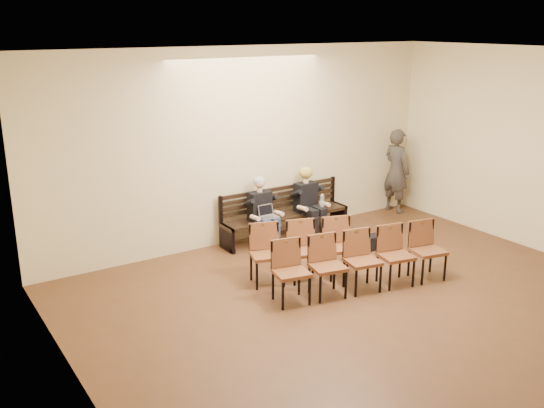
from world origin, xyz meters
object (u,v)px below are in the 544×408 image
(water_bottle, at_px, (322,207))
(chair_row_back, at_px, (304,251))
(laptop, at_px, (270,218))
(passerby, at_px, (397,164))
(seated_man, at_px, (263,214))
(seated_woman, at_px, (309,204))
(bag, at_px, (374,242))
(chair_row_front, at_px, (363,262))
(bench, at_px, (286,226))

(water_bottle, bearing_deg, chair_row_back, -135.12)
(laptop, relative_size, passerby, 0.15)
(chair_row_back, bearing_deg, seated_man, 98.66)
(seated_woman, distance_m, bag, 1.42)
(seated_man, height_order, passerby, passerby)
(chair_row_front, bearing_deg, passerby, 50.90)
(bench, distance_m, passerby, 2.97)
(bench, height_order, seated_woman, seated_woman)
(chair_row_back, bearing_deg, passerby, 44.59)
(seated_man, bearing_deg, water_bottle, -9.86)
(seated_woman, relative_size, water_bottle, 4.77)
(bench, bearing_deg, chair_row_back, -115.91)
(bench, relative_size, seated_woman, 2.16)
(seated_man, relative_size, seated_woman, 1.00)
(bag, xyz_separation_m, chair_row_back, (-1.84, -0.42, 0.34))
(seated_man, xyz_separation_m, seated_woman, (1.02, 0.00, 0.00))
(bag, bearing_deg, laptop, 146.41)
(seated_man, bearing_deg, bench, 11.53)
(bench, xyz_separation_m, laptop, (-0.57, -0.32, 0.33))
(seated_woman, distance_m, laptop, 1.02)
(passerby, distance_m, chair_row_back, 4.20)
(water_bottle, bearing_deg, passerby, 10.57)
(water_bottle, xyz_separation_m, passerby, (2.28, 0.42, 0.44))
(bench, distance_m, seated_man, 0.71)
(laptop, distance_m, chair_row_back, 1.48)
(laptop, relative_size, chair_row_back, 0.18)
(chair_row_front, bearing_deg, chair_row_back, 134.12)
(seated_woman, bearing_deg, water_bottle, -52.86)
(bench, xyz_separation_m, seated_woman, (0.43, -0.12, 0.38))
(seated_man, height_order, laptop, seated_man)
(laptop, bearing_deg, water_bottle, -10.61)
(seated_man, bearing_deg, chair_row_front, -84.47)
(water_bottle, relative_size, chair_row_front, 0.09)
(seated_man, bearing_deg, passerby, 3.64)
(bench, height_order, passerby, passerby)
(bag, distance_m, chair_row_back, 1.91)
(seated_woman, height_order, chair_row_front, seated_woman)
(bag, height_order, chair_row_front, chair_row_front)
(laptop, xyz_separation_m, bag, (1.55, -1.03, -0.43))
(passerby, bearing_deg, seated_woman, 89.90)
(seated_woman, relative_size, passerby, 0.59)
(seated_woman, bearing_deg, bag, -66.10)
(laptop, xyz_separation_m, water_bottle, (1.16, -0.00, 0.02))
(bag, relative_size, passerby, 0.16)
(seated_woman, bearing_deg, seated_man, 180.00)
(water_bottle, bearing_deg, seated_man, 170.14)
(water_bottle, xyz_separation_m, chair_row_back, (-1.45, -1.44, -0.11))
(seated_woman, height_order, bag, seated_woman)
(chair_row_back, bearing_deg, seated_woman, 69.83)
(passerby, bearing_deg, chair_row_back, 111.35)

